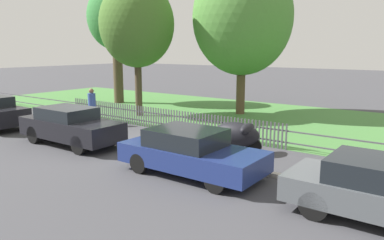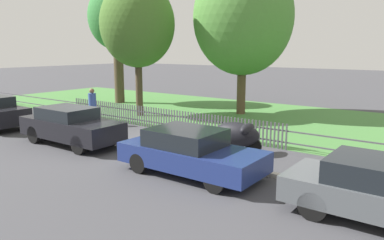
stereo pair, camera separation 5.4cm
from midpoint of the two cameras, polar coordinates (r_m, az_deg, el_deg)
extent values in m
plane|color=#424247|center=(14.92, -12.74, -3.40)|extent=(120.00, 120.00, 0.00)
cube|color=#B2ADA3|center=(14.97, -12.47, -3.10)|extent=(34.50, 0.20, 0.12)
cube|color=#477F3D|center=(21.26, 4.43, 1.06)|extent=(34.50, 10.66, 0.01)
cube|color=#4C4C51|center=(16.99, -4.98, -0.51)|extent=(34.50, 0.03, 0.05)
cube|color=#4C4C51|center=(16.92, -5.00, 0.90)|extent=(34.50, 0.03, 0.05)
cube|color=#4C4C51|center=(21.30, -17.31, 1.92)|extent=(0.06, 0.03, 0.96)
cube|color=#4C4C51|center=(21.18, -17.06, 1.89)|extent=(0.06, 0.03, 0.96)
cube|color=#4C4C51|center=(21.06, -16.81, 1.85)|extent=(0.06, 0.03, 0.96)
cube|color=#4C4C51|center=(20.94, -16.56, 1.82)|extent=(0.06, 0.03, 0.96)
cube|color=#4C4C51|center=(20.82, -16.31, 1.78)|extent=(0.06, 0.03, 0.96)
cube|color=#4C4C51|center=(20.71, -16.05, 1.74)|extent=(0.06, 0.03, 0.96)
cube|color=#4C4C51|center=(20.59, -15.79, 1.71)|extent=(0.06, 0.03, 0.96)
cube|color=#4C4C51|center=(20.47, -15.52, 1.67)|extent=(0.06, 0.03, 0.96)
cube|color=#4C4C51|center=(20.35, -15.26, 1.63)|extent=(0.06, 0.03, 0.96)
cube|color=#4C4C51|center=(20.24, -14.99, 1.60)|extent=(0.06, 0.03, 0.96)
cube|color=#4C4C51|center=(20.12, -14.71, 1.56)|extent=(0.06, 0.03, 0.96)
cube|color=#4C4C51|center=(20.00, -14.44, 1.52)|extent=(0.06, 0.03, 0.96)
cube|color=#4C4C51|center=(19.89, -14.16, 1.48)|extent=(0.06, 0.03, 0.96)
cube|color=#4C4C51|center=(19.77, -13.88, 1.44)|extent=(0.06, 0.03, 0.96)
cube|color=#4C4C51|center=(19.66, -13.59, 1.40)|extent=(0.06, 0.03, 0.96)
cube|color=#4C4C51|center=(19.54, -13.30, 1.36)|extent=(0.06, 0.03, 0.96)
cube|color=#4C4C51|center=(19.43, -13.01, 1.32)|extent=(0.06, 0.03, 0.96)
cube|color=#4C4C51|center=(19.32, -12.71, 1.27)|extent=(0.06, 0.03, 0.96)
cube|color=#4C4C51|center=(19.21, -12.41, 1.23)|extent=(0.06, 0.03, 0.96)
cube|color=#4C4C51|center=(19.09, -12.11, 1.19)|extent=(0.06, 0.03, 0.96)
cube|color=#4C4C51|center=(18.98, -11.80, 1.15)|extent=(0.06, 0.03, 0.96)
cube|color=#4C4C51|center=(18.87, -11.49, 1.10)|extent=(0.06, 0.03, 0.96)
cube|color=#4C4C51|center=(18.76, -11.18, 1.06)|extent=(0.06, 0.03, 0.96)
cube|color=#4C4C51|center=(18.65, -10.86, 1.01)|extent=(0.06, 0.03, 0.96)
cube|color=#4C4C51|center=(18.54, -10.54, 0.97)|extent=(0.06, 0.03, 0.96)
cube|color=#4C4C51|center=(18.43, -10.21, 0.92)|extent=(0.06, 0.03, 0.96)
cube|color=#4C4C51|center=(18.33, -9.88, 0.87)|extent=(0.06, 0.03, 0.96)
cube|color=#4C4C51|center=(18.22, -9.55, 0.82)|extent=(0.06, 0.03, 0.96)
cube|color=#4C4C51|center=(18.11, -9.21, 0.78)|extent=(0.06, 0.03, 0.96)
cube|color=#4C4C51|center=(18.01, -8.87, 0.73)|extent=(0.06, 0.03, 0.96)
cube|color=#4C4C51|center=(17.90, -8.53, 0.68)|extent=(0.06, 0.03, 0.96)
cube|color=#4C4C51|center=(17.80, -8.18, 0.63)|extent=(0.06, 0.03, 0.96)
cube|color=#4C4C51|center=(17.69, -7.83, 0.58)|extent=(0.06, 0.03, 0.96)
cube|color=#4C4C51|center=(17.59, -7.47, 0.53)|extent=(0.06, 0.03, 0.96)
cube|color=#4C4C51|center=(17.49, -7.11, 0.48)|extent=(0.06, 0.03, 0.96)
cube|color=#4C4C51|center=(17.38, -6.74, 0.42)|extent=(0.06, 0.03, 0.96)
cube|color=#4C4C51|center=(17.28, -6.37, 0.37)|extent=(0.06, 0.03, 0.96)
cube|color=#4C4C51|center=(17.18, -6.00, 0.32)|extent=(0.06, 0.03, 0.96)
cube|color=#4C4C51|center=(17.08, -5.62, 0.26)|extent=(0.06, 0.03, 0.96)
cube|color=#4C4C51|center=(16.98, -5.24, 0.21)|extent=(0.06, 0.03, 0.96)
cube|color=#4C4C51|center=(16.89, -4.85, 0.15)|extent=(0.06, 0.03, 0.96)
cube|color=#4C4C51|center=(16.79, -4.46, 0.10)|extent=(0.06, 0.03, 0.96)
cube|color=#4C4C51|center=(16.69, -4.06, 0.04)|extent=(0.06, 0.03, 0.96)
cube|color=#4C4C51|center=(16.60, -3.66, -0.02)|extent=(0.06, 0.03, 0.96)
cube|color=#4C4C51|center=(16.50, -3.25, -0.08)|extent=(0.06, 0.03, 0.96)
cube|color=#4C4C51|center=(16.41, -2.84, -0.14)|extent=(0.06, 0.03, 0.96)
cube|color=#4C4C51|center=(16.32, -2.43, -0.20)|extent=(0.06, 0.03, 0.96)
cube|color=#4C4C51|center=(16.22, -2.01, -0.26)|extent=(0.06, 0.03, 0.96)
cube|color=#4C4C51|center=(16.13, -1.58, -0.32)|extent=(0.06, 0.03, 0.96)
cube|color=#4C4C51|center=(16.04, -1.15, -0.38)|extent=(0.06, 0.03, 0.96)
cube|color=#4C4C51|center=(15.95, -0.72, -0.44)|extent=(0.06, 0.03, 0.96)
cube|color=#4C4C51|center=(15.86, -0.28, -0.50)|extent=(0.06, 0.03, 0.96)
cube|color=#4C4C51|center=(15.78, 0.16, -0.57)|extent=(0.06, 0.03, 0.96)
cube|color=#4C4C51|center=(15.69, 0.61, -0.63)|extent=(0.06, 0.03, 0.96)
cube|color=#4C4C51|center=(15.60, 1.07, -0.70)|extent=(0.06, 0.03, 0.96)
cube|color=#4C4C51|center=(15.52, 1.52, -0.76)|extent=(0.06, 0.03, 0.96)
cube|color=#4C4C51|center=(15.44, 1.99, -0.83)|extent=(0.06, 0.03, 0.96)
cube|color=#4C4C51|center=(15.35, 2.46, -0.89)|extent=(0.06, 0.03, 0.96)
cube|color=#4C4C51|center=(15.27, 2.93, -0.96)|extent=(0.06, 0.03, 0.96)
cube|color=#4C4C51|center=(15.19, 3.41, -1.03)|extent=(0.06, 0.03, 0.96)
cube|color=#4C4C51|center=(15.11, 3.89, -1.10)|extent=(0.06, 0.03, 0.96)
cube|color=#4C4C51|center=(15.04, 4.38, -1.17)|extent=(0.06, 0.03, 0.96)
cube|color=#4C4C51|center=(14.96, 4.88, -1.24)|extent=(0.06, 0.03, 0.96)
cube|color=#4C4C51|center=(14.88, 5.38, -1.31)|extent=(0.06, 0.03, 0.96)
cube|color=#4C4C51|center=(14.81, 5.88, -1.38)|extent=(0.06, 0.03, 0.96)
cube|color=#4C4C51|center=(14.73, 6.39, -1.45)|extent=(0.06, 0.03, 0.96)
cube|color=#4C4C51|center=(14.66, 6.91, -1.52)|extent=(0.06, 0.03, 0.96)
cube|color=#4C4C51|center=(14.59, 7.43, -1.60)|extent=(0.06, 0.03, 0.96)
cube|color=#4C4C51|center=(14.52, 7.95, -1.67)|extent=(0.06, 0.03, 0.96)
cube|color=#4C4C51|center=(14.45, 8.48, -1.75)|extent=(0.06, 0.03, 0.96)
cube|color=#4C4C51|center=(14.39, 9.02, -1.82)|extent=(0.06, 0.03, 0.96)
cube|color=#4C4C51|center=(14.32, 9.56, -1.90)|extent=(0.06, 0.03, 0.96)
cube|color=#4C4C51|center=(14.25, 10.10, -1.97)|extent=(0.06, 0.03, 0.96)
cube|color=#4C4C51|center=(14.19, 10.65, -2.05)|extent=(0.06, 0.03, 0.96)
cube|color=#4C4C51|center=(14.13, 11.21, -2.12)|extent=(0.06, 0.03, 0.96)
cube|color=#4C4C51|center=(14.07, 11.77, -2.20)|extent=(0.06, 0.03, 0.96)
cube|color=#4C4C51|center=(14.01, 12.33, -2.28)|extent=(0.06, 0.03, 0.96)
cube|color=#4C4C51|center=(13.95, 12.90, -2.36)|extent=(0.06, 0.03, 0.96)
cube|color=#4C4C51|center=(13.90, 13.48, -2.44)|extent=(0.06, 0.03, 0.96)
cube|color=#4C4C51|center=(13.84, 14.05, -2.52)|extent=(0.06, 0.03, 0.96)
cylinder|color=black|center=(18.69, -24.46, -0.23)|extent=(0.66, 0.15, 0.66)
cube|color=black|center=(14.88, -18.03, -1.21)|extent=(4.37, 1.67, 0.69)
cube|color=black|center=(14.95, -18.66, 1.02)|extent=(2.10, 1.49, 0.44)
cylinder|color=black|center=(14.37, -12.35, -2.54)|extent=(0.67, 0.15, 0.67)
cylinder|color=black|center=(13.45, -17.07, -3.70)|extent=(0.67, 0.15, 0.67)
cylinder|color=black|center=(16.44, -18.70, -1.20)|extent=(0.67, 0.15, 0.67)
cylinder|color=black|center=(15.64, -23.13, -2.10)|extent=(0.67, 0.15, 0.67)
cube|color=navy|center=(10.84, -0.14, -5.56)|extent=(4.27, 1.82, 0.57)
cube|color=black|center=(10.83, -1.06, -2.65)|extent=(2.05, 1.64, 0.50)
cylinder|color=black|center=(10.93, 8.14, -6.87)|extent=(0.59, 0.14, 0.59)
cylinder|color=black|center=(9.55, 3.34, -9.42)|extent=(0.59, 0.14, 0.59)
cylinder|color=black|center=(12.32, -2.82, -4.73)|extent=(0.59, 0.14, 0.59)
cylinder|color=black|center=(11.12, -8.28, -6.56)|extent=(0.59, 0.14, 0.59)
cube|color=black|center=(8.77, 26.74, -6.99)|extent=(2.04, 1.61, 0.49)
cylinder|color=black|center=(9.98, 20.91, -9.08)|extent=(0.64, 0.14, 0.64)
cylinder|color=black|center=(8.52, 17.85, -12.35)|extent=(0.64, 0.14, 0.64)
cylinder|color=black|center=(13.07, 9.22, -3.99)|extent=(0.58, 0.16, 0.57)
cylinder|color=black|center=(13.57, 4.16, -3.33)|extent=(0.58, 0.16, 0.57)
ellipsoid|color=black|center=(13.22, 6.68, -2.16)|extent=(1.76, 0.91, 0.85)
ellipsoid|color=black|center=(13.02, 8.31, -1.37)|extent=(0.48, 0.96, 0.39)
cylinder|color=#473828|center=(25.60, -11.27, 7.54)|extent=(0.64, 0.64, 4.44)
ellipsoid|color=#337A38|center=(25.64, -11.56, 15.14)|extent=(3.72, 3.72, 4.28)
cylinder|color=#473828|center=(20.40, -8.25, 5.69)|extent=(0.37, 0.37, 3.62)
ellipsoid|color=#426B28|center=(20.37, -8.49, 14.27)|extent=(3.92, 3.92, 4.51)
cylinder|color=brown|center=(20.93, 7.38, 5.74)|extent=(0.48, 0.48, 3.55)
ellipsoid|color=#4C8438|center=(20.92, 7.61, 15.25)|extent=(5.37, 5.37, 6.17)
cylinder|color=slate|center=(18.28, -15.13, 0.45)|extent=(0.16, 0.16, 0.85)
cylinder|color=slate|center=(18.50, -14.85, 0.59)|extent=(0.16, 0.16, 0.85)
cylinder|color=#334C93|center=(18.27, -15.11, 2.89)|extent=(0.49, 0.49, 0.68)
sphere|color=brown|center=(18.22, -15.18, 4.30)|extent=(0.23, 0.23, 0.23)
camera|label=1|loc=(0.03, -90.12, -0.02)|focal=35.00mm
camera|label=2|loc=(0.03, 89.88, 0.02)|focal=35.00mm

